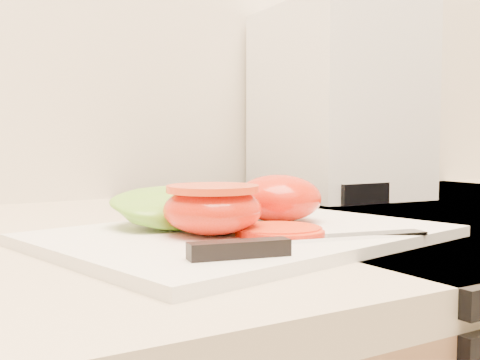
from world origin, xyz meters
TOP-DOWN VIEW (x-y plane):
  - cutting_board at (0.15, 1.57)m, footprint 0.39×0.32m
  - tomato_half_dome at (0.20, 1.60)m, footprint 0.09×0.09m
  - tomato_half_cut at (0.11, 1.56)m, footprint 0.09×0.09m
  - tomato_slice_0 at (0.16, 1.53)m, footprint 0.07×0.07m
  - tomato_slice_1 at (0.16, 1.52)m, footprint 0.06×0.06m
  - lettuce_leaf_0 at (0.12, 1.64)m, footprint 0.20×0.17m
  - knife at (0.12, 1.47)m, footprint 0.23×0.06m
  - appliance at (0.50, 1.85)m, footprint 0.22×0.27m

SIDE VIEW (x-z plane):
  - cutting_board at x=0.15m, z-range 0.93..0.94m
  - tomato_slice_1 at x=0.16m, z-range 0.94..0.95m
  - tomato_slice_0 at x=0.16m, z-range 0.94..0.95m
  - knife at x=0.12m, z-range 0.94..0.95m
  - lettuce_leaf_0 at x=0.12m, z-range 0.94..0.97m
  - tomato_half_cut at x=0.11m, z-range 0.94..0.99m
  - tomato_half_dome at x=0.20m, z-range 0.94..0.99m
  - appliance at x=0.50m, z-range 0.93..1.23m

